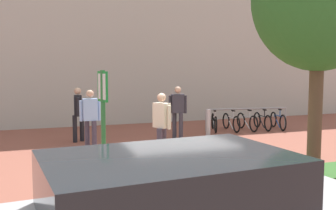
{
  "coord_description": "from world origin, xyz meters",
  "views": [
    {
      "loc": [
        -3.36,
        -8.9,
        2.41
      ],
      "look_at": [
        0.22,
        1.09,
        1.35
      ],
      "focal_mm": 42.78,
      "sensor_mm": 36.0,
      "label": 1
    }
  ],
  "objects_px": {
    "bollard_steel": "(208,123)",
    "person_suited_navy": "(178,109)",
    "bike_at_sign": "(101,182)",
    "parking_sign_post": "(103,117)",
    "person_casual_tan": "(162,122)",
    "person_shirt_white": "(90,116)",
    "person_suited_dark": "(78,111)",
    "bike_rack_cluster": "(247,121)"
  },
  "relations": [
    {
      "from": "bike_rack_cluster",
      "to": "parking_sign_post",
      "type": "bearing_deg",
      "value": -136.67
    },
    {
      "from": "person_suited_dark",
      "to": "person_shirt_white",
      "type": "bearing_deg",
      "value": -82.96
    },
    {
      "from": "person_casual_tan",
      "to": "person_shirt_white",
      "type": "xyz_separation_m",
      "value": [
        -1.49,
        1.91,
        0.0
      ]
    },
    {
      "from": "bollard_steel",
      "to": "person_casual_tan",
      "type": "bearing_deg",
      "value": -132.72
    },
    {
      "from": "parking_sign_post",
      "to": "person_suited_dark",
      "type": "height_order",
      "value": "parking_sign_post"
    },
    {
      "from": "bike_at_sign",
      "to": "bollard_steel",
      "type": "height_order",
      "value": "bollard_steel"
    },
    {
      "from": "person_suited_navy",
      "to": "person_shirt_white",
      "type": "height_order",
      "value": "same"
    },
    {
      "from": "person_suited_navy",
      "to": "bike_at_sign",
      "type": "bearing_deg",
      "value": -123.68
    },
    {
      "from": "bollard_steel",
      "to": "person_shirt_white",
      "type": "height_order",
      "value": "person_shirt_white"
    },
    {
      "from": "person_suited_navy",
      "to": "person_casual_tan",
      "type": "distance_m",
      "value": 3.13
    },
    {
      "from": "bollard_steel",
      "to": "parking_sign_post",
      "type": "bearing_deg",
      "value": -129.91
    },
    {
      "from": "parking_sign_post",
      "to": "bike_at_sign",
      "type": "height_order",
      "value": "parking_sign_post"
    },
    {
      "from": "person_casual_tan",
      "to": "person_suited_dark",
      "type": "relative_size",
      "value": 1.0
    },
    {
      "from": "bollard_steel",
      "to": "person_shirt_white",
      "type": "distance_m",
      "value": 4.31
    },
    {
      "from": "bike_rack_cluster",
      "to": "person_shirt_white",
      "type": "xyz_separation_m",
      "value": [
        -6.03,
        -1.59,
        0.64
      ]
    },
    {
      "from": "bike_rack_cluster",
      "to": "bollard_steel",
      "type": "height_order",
      "value": "bollard_steel"
    },
    {
      "from": "person_shirt_white",
      "to": "parking_sign_post",
      "type": "bearing_deg",
      "value": -95.93
    },
    {
      "from": "person_suited_dark",
      "to": "bike_rack_cluster",
      "type": "bearing_deg",
      "value": 1.85
    },
    {
      "from": "parking_sign_post",
      "to": "bike_rack_cluster",
      "type": "distance_m",
      "value": 9.02
    },
    {
      "from": "person_casual_tan",
      "to": "person_shirt_white",
      "type": "relative_size",
      "value": 1.0
    },
    {
      "from": "person_casual_tan",
      "to": "bike_rack_cluster",
      "type": "bearing_deg",
      "value": 37.54
    },
    {
      "from": "person_shirt_white",
      "to": "person_suited_navy",
      "type": "bearing_deg",
      "value": 15.74
    },
    {
      "from": "person_suited_navy",
      "to": "person_suited_dark",
      "type": "height_order",
      "value": "same"
    },
    {
      "from": "bike_rack_cluster",
      "to": "person_casual_tan",
      "type": "relative_size",
      "value": 1.85
    },
    {
      "from": "parking_sign_post",
      "to": "person_casual_tan",
      "type": "relative_size",
      "value": 1.35
    },
    {
      "from": "person_suited_navy",
      "to": "person_casual_tan",
      "type": "height_order",
      "value": "same"
    },
    {
      "from": "person_casual_tan",
      "to": "person_shirt_white",
      "type": "distance_m",
      "value": 2.42
    },
    {
      "from": "person_suited_navy",
      "to": "person_casual_tan",
      "type": "xyz_separation_m",
      "value": [
        -1.5,
        -2.75,
        0.0
      ]
    },
    {
      "from": "parking_sign_post",
      "to": "person_casual_tan",
      "type": "distance_m",
      "value": 3.33
    },
    {
      "from": "parking_sign_post",
      "to": "bike_rack_cluster",
      "type": "xyz_separation_m",
      "value": [
        6.51,
        6.14,
        -1.18
      ]
    },
    {
      "from": "bike_rack_cluster",
      "to": "person_casual_tan",
      "type": "bearing_deg",
      "value": -142.46
    },
    {
      "from": "parking_sign_post",
      "to": "bike_rack_cluster",
      "type": "relative_size",
      "value": 0.73
    },
    {
      "from": "person_suited_navy",
      "to": "person_shirt_white",
      "type": "relative_size",
      "value": 1.0
    },
    {
      "from": "parking_sign_post",
      "to": "bike_rack_cluster",
      "type": "bearing_deg",
      "value": 43.33
    },
    {
      "from": "parking_sign_post",
      "to": "bike_at_sign",
      "type": "relative_size",
      "value": 1.44
    },
    {
      "from": "bollard_steel",
      "to": "person_shirt_white",
      "type": "xyz_separation_m",
      "value": [
        -4.16,
        -0.99,
        0.53
      ]
    },
    {
      "from": "bike_at_sign",
      "to": "person_casual_tan",
      "type": "relative_size",
      "value": 0.94
    },
    {
      "from": "parking_sign_post",
      "to": "person_suited_navy",
      "type": "height_order",
      "value": "parking_sign_post"
    },
    {
      "from": "parking_sign_post",
      "to": "person_suited_dark",
      "type": "bearing_deg",
      "value": 87.09
    },
    {
      "from": "bollard_steel",
      "to": "person_suited_navy",
      "type": "relative_size",
      "value": 0.52
    },
    {
      "from": "bike_at_sign",
      "to": "bollard_steel",
      "type": "distance_m",
      "value": 7.14
    },
    {
      "from": "bike_rack_cluster",
      "to": "person_suited_dark",
      "type": "xyz_separation_m",
      "value": [
        -6.21,
        -0.2,
        0.64
      ]
    }
  ]
}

